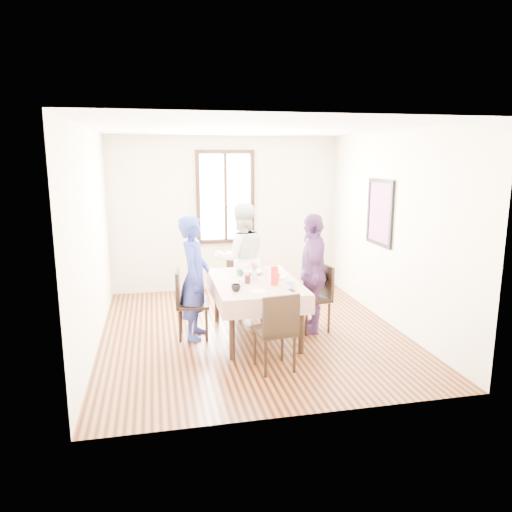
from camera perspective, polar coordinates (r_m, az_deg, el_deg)
name	(u,v)px	position (r m, az deg, el deg)	size (l,w,h in m)	color
ground	(251,331)	(6.68, -0.60, -8.86)	(4.50, 4.50, 0.00)	black
back_wall	(225,214)	(8.53, -3.64, 4.98)	(4.00, 4.00, 0.00)	beige
right_wall	(390,229)	(7.01, 15.64, 3.09)	(4.50, 4.50, 0.00)	beige
window_frame	(225,197)	(8.48, -3.64, 6.97)	(1.02, 0.06, 1.62)	black
window_pane	(225,197)	(8.49, -3.65, 6.98)	(0.90, 0.02, 1.50)	white
art_poster	(380,213)	(7.24, 14.50, 5.01)	(0.04, 0.76, 0.96)	red
dining_table	(255,309)	(6.38, -0.09, -6.29)	(0.97, 1.50, 0.75)	black
tablecloth	(255,281)	(6.28, -0.10, -2.99)	(1.09, 1.62, 0.01)	#55140B
chair_left	(193,304)	(6.38, -7.47, -5.64)	(0.42, 0.42, 0.91)	black
chair_right	(312,298)	(6.61, 6.68, -5.02)	(0.42, 0.42, 0.91)	black
chair_far	(241,283)	(7.33, -1.77, -3.26)	(0.42, 0.42, 0.91)	black
chair_near	(274,330)	(5.41, 2.20, -8.79)	(0.42, 0.42, 0.91)	black
person_left	(194,278)	(6.29, -7.36, -2.57)	(0.59, 0.39, 1.61)	navy
person_far	(241,259)	(7.22, -1.76, -0.31)	(0.82, 0.64, 1.69)	white
person_right	(311,273)	(6.51, 6.58, -2.04)	(0.95, 0.39, 1.62)	#583167
mug_black	(236,288)	(5.77, -2.40, -3.79)	(0.11, 0.11, 0.09)	black
mug_flag	(277,277)	(6.26, 2.45, -2.56)	(0.10, 0.10, 0.09)	red
mug_green	(240,273)	(6.55, -1.90, -1.99)	(0.09, 0.09, 0.07)	#0C7226
serving_bowl	(255,272)	(6.61, -0.06, -1.96)	(0.20, 0.20, 0.05)	white
juice_carton	(275,276)	(6.04, 2.21, -2.33)	(0.08, 0.08, 0.24)	red
butter_tub	(291,285)	(5.95, 4.13, -3.46)	(0.12, 0.12, 0.06)	white
jam_jar	(247,279)	(6.13, -1.02, -2.80)	(0.07, 0.07, 0.10)	black
drinking_glass	(241,283)	(5.98, -1.78, -3.19)	(0.07, 0.07, 0.10)	silver
smartphone	(292,290)	(5.83, 4.30, -4.08)	(0.06, 0.12, 0.01)	black
flower_vase	(254,275)	(6.26, -0.23, -2.32)	(0.07, 0.07, 0.14)	silver
plate_right	(279,277)	(6.44, 2.69, -2.51)	(0.20, 0.20, 0.01)	white
plate_far	(245,271)	(6.79, -1.29, -1.74)	(0.20, 0.20, 0.01)	white
plate_near	(259,291)	(5.76, 0.31, -4.22)	(0.20, 0.20, 0.01)	white
butter_lid	(291,282)	(5.95, 4.14, -3.11)	(0.12, 0.12, 0.01)	blue
flower_bunch	(254,267)	(6.24, -0.23, -1.27)	(0.09, 0.09, 0.10)	yellow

